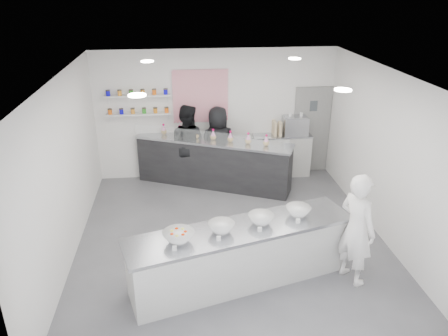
# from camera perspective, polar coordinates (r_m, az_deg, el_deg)

# --- Properties ---
(floor) EXTENTS (6.00, 6.00, 0.00)m
(floor) POSITION_cam_1_polar(r_m,az_deg,el_deg) (8.07, 1.01, -9.43)
(floor) COLOR #515156
(floor) RESTS_ON ground
(ceiling) EXTENTS (6.00, 6.00, 0.00)m
(ceiling) POSITION_cam_1_polar(r_m,az_deg,el_deg) (6.92, 1.18, 11.93)
(ceiling) COLOR white
(ceiling) RESTS_ON floor
(back_wall) EXTENTS (5.50, 0.00, 5.50)m
(back_wall) POSITION_cam_1_polar(r_m,az_deg,el_deg) (10.18, -1.06, 6.99)
(back_wall) COLOR white
(back_wall) RESTS_ON floor
(left_wall) EXTENTS (0.00, 6.00, 6.00)m
(left_wall) POSITION_cam_1_polar(r_m,az_deg,el_deg) (7.55, -20.09, -0.50)
(left_wall) COLOR white
(left_wall) RESTS_ON floor
(right_wall) EXTENTS (0.00, 6.00, 6.00)m
(right_wall) POSITION_cam_1_polar(r_m,az_deg,el_deg) (8.17, 20.61, 1.22)
(right_wall) COLOR white
(right_wall) RESTS_ON floor
(back_door) EXTENTS (0.88, 0.04, 2.10)m
(back_door) POSITION_cam_1_polar(r_m,az_deg,el_deg) (10.73, 11.34, 4.89)
(back_door) COLOR gray
(back_door) RESTS_ON floor
(pattern_panel) EXTENTS (1.25, 0.03, 1.20)m
(pattern_panel) POSITION_cam_1_polar(r_m,az_deg,el_deg) (10.01, -3.09, 9.35)
(pattern_panel) COLOR #EB3D63
(pattern_panel) RESTS_ON back_wall
(jar_shelf_lower) EXTENTS (1.45, 0.22, 0.04)m
(jar_shelf_lower) POSITION_cam_1_polar(r_m,az_deg,el_deg) (10.06, -11.07, 6.94)
(jar_shelf_lower) COLOR silver
(jar_shelf_lower) RESTS_ON back_wall
(jar_shelf_upper) EXTENTS (1.45, 0.22, 0.04)m
(jar_shelf_upper) POSITION_cam_1_polar(r_m,az_deg,el_deg) (9.95, -11.25, 9.26)
(jar_shelf_upper) COLOR silver
(jar_shelf_upper) RESTS_ON back_wall
(preserve_jars) EXTENTS (1.45, 0.10, 0.56)m
(preserve_jars) POSITION_cam_1_polar(r_m,az_deg,el_deg) (9.96, -11.20, 8.45)
(preserve_jars) COLOR orange
(preserve_jars) RESTS_ON jar_shelf_lower
(downlight_0) EXTENTS (0.24, 0.24, 0.02)m
(downlight_0) POSITION_cam_1_polar(r_m,az_deg,el_deg) (5.92, -11.29, 9.30)
(downlight_0) COLOR white
(downlight_0) RESTS_ON ceiling
(downlight_1) EXTENTS (0.24, 0.24, 0.02)m
(downlight_1) POSITION_cam_1_polar(r_m,az_deg,el_deg) (6.32, 15.28, 9.82)
(downlight_1) COLOR white
(downlight_1) RESTS_ON ceiling
(downlight_2) EXTENTS (0.24, 0.24, 0.02)m
(downlight_2) POSITION_cam_1_polar(r_m,az_deg,el_deg) (8.46, -9.99, 13.56)
(downlight_2) COLOR white
(downlight_2) RESTS_ON ceiling
(downlight_3) EXTENTS (0.24, 0.24, 0.02)m
(downlight_3) POSITION_cam_1_polar(r_m,az_deg,el_deg) (8.74, 9.20, 13.93)
(downlight_3) COLOR white
(downlight_3) RESTS_ON ceiling
(prep_counter) EXTENTS (3.61, 1.73, 0.96)m
(prep_counter) POSITION_cam_1_polar(r_m,az_deg,el_deg) (6.85, 2.23, -11.29)
(prep_counter) COLOR #B7B7B2
(prep_counter) RESTS_ON floor
(back_bar) EXTENTS (3.51, 2.06, 1.10)m
(back_bar) POSITION_cam_1_polar(r_m,az_deg,el_deg) (9.90, -1.39, 0.68)
(back_bar) COLOR black
(back_bar) RESTS_ON floor
(sneeze_guard) EXTENTS (3.20, 1.46, 0.30)m
(sneeze_guard) POSITION_cam_1_polar(r_m,az_deg,el_deg) (9.38, -2.06, 3.93)
(sneeze_guard) COLOR white
(sneeze_guard) RESTS_ON back_bar
(espresso_ledge) EXTENTS (1.37, 0.44, 1.02)m
(espresso_ledge) POSITION_cam_1_polar(r_m,az_deg,el_deg) (10.55, 7.51, 1.68)
(espresso_ledge) COLOR #B7B7B2
(espresso_ledge) RESTS_ON floor
(espresso_machine) EXTENTS (0.57, 0.39, 0.43)m
(espresso_machine) POSITION_cam_1_polar(r_m,az_deg,el_deg) (10.37, 9.26, 5.45)
(espresso_machine) COLOR #93969E
(espresso_machine) RESTS_ON espresso_ledge
(cup_stacks) EXTENTS (0.24, 0.24, 0.32)m
(cup_stacks) POSITION_cam_1_polar(r_m,az_deg,el_deg) (10.29, 7.00, 5.12)
(cup_stacks) COLOR #BFB880
(cup_stacks) RESTS_ON espresso_ledge
(prep_bowls) EXTENTS (2.39, 1.11, 0.16)m
(prep_bowls) POSITION_cam_1_polar(r_m,az_deg,el_deg) (6.55, 2.31, -7.26)
(prep_bowls) COLOR white
(prep_bowls) RESTS_ON prep_counter
(label_cards) EXTENTS (2.01, 0.04, 0.07)m
(label_cards) POSITION_cam_1_polar(r_m,az_deg,el_deg) (6.13, 1.67, -10.04)
(label_cards) COLOR white
(label_cards) RESTS_ON prep_counter
(cookie_bags) EXTENTS (2.36, 1.16, 0.25)m
(cookie_bags) POSITION_cam_1_polar(r_m,az_deg,el_deg) (9.66, -1.43, 4.39)
(cookie_bags) COLOR #FF8BD7
(cookie_bags) RESTS_ON back_bar
(woman_prep) EXTENTS (0.67, 0.78, 1.81)m
(woman_prep) POSITION_cam_1_polar(r_m,az_deg,el_deg) (6.96, 16.93, -7.62)
(woman_prep) COLOR white
(woman_prep) RESTS_ON floor
(staff_left) EXTENTS (1.10, 0.99, 1.86)m
(staff_left) POSITION_cam_1_polar(r_m,az_deg,el_deg) (9.97, -4.87, 3.09)
(staff_left) COLOR black
(staff_left) RESTS_ON floor
(staff_right) EXTENTS (0.94, 0.67, 1.78)m
(staff_right) POSITION_cam_1_polar(r_m,az_deg,el_deg) (10.02, -0.78, 3.05)
(staff_right) COLOR black
(staff_right) RESTS_ON floor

